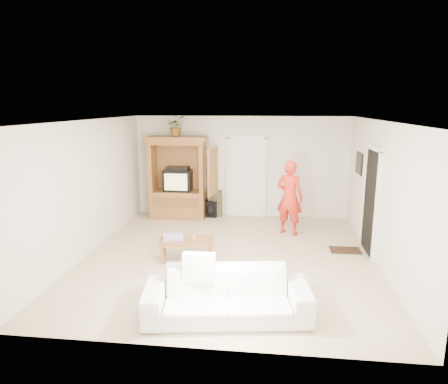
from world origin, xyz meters
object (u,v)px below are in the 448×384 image
object	(u,v)px
man	(290,197)
coffee_table	(187,242)
sofa	(227,295)
armoire	(179,183)

from	to	relation	value
man	coffee_table	xyz separation A→B (m)	(-1.99, -1.77, -0.52)
man	coffee_table	bearing A→B (deg)	66.07
sofa	coffee_table	distance (m)	2.27
sofa	coffee_table	xyz separation A→B (m)	(-0.99, 2.05, 0.00)
man	coffee_table	world-z (taller)	man
man	armoire	bearing A→B (deg)	3.22
armoire	man	world-z (taller)	armoire
coffee_table	sofa	bearing A→B (deg)	-74.71
coffee_table	man	bearing A→B (deg)	31.03
man	sofa	distance (m)	3.97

